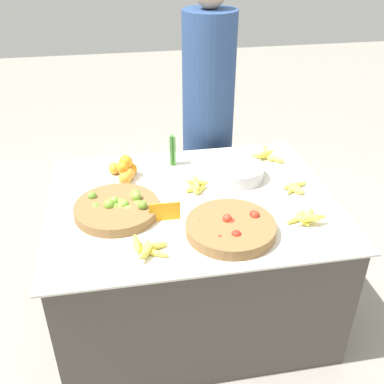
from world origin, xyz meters
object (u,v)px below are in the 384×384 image
Objects in this scene: tomato_basket at (230,227)px; vendor_person at (208,125)px; metal_bowl at (239,172)px; lime_bowl at (118,208)px; price_sign at (165,212)px.

vendor_person is (0.13, 1.15, 0.02)m from tomato_basket.
vendor_person is (-0.04, 0.66, 0.01)m from metal_bowl.
lime_bowl reaches higher than metal_bowl.
vendor_person reaches higher than tomato_basket.
lime_bowl is 1.49× the size of metal_bowl.
metal_bowl is (0.17, 0.49, 0.01)m from tomato_basket.
tomato_basket is (0.51, -0.26, 0.00)m from lime_bowl.
price_sign is at bearing -112.78° from vendor_person.
price_sign is at bearing -143.57° from metal_bowl.
lime_bowl is 2.79× the size of price_sign.
metal_bowl is 0.57m from price_sign.
vendor_person is at bearing 83.44° from tomato_basket.
metal_bowl is 0.66m from vendor_person.
metal_bowl is at bearing 18.97° from lime_bowl.
price_sign reaches higher than metal_bowl.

